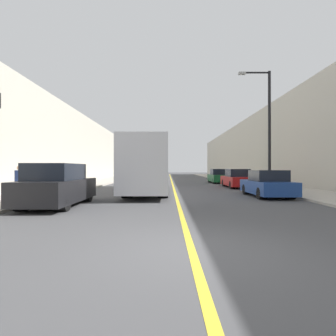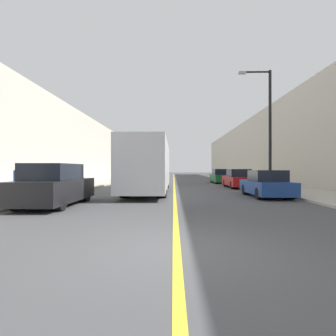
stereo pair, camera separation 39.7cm
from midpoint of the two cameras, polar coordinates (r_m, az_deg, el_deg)
name	(u,v)px [view 1 (the left image)]	position (r m, az deg, el deg)	size (l,w,h in m)	color
ground_plane	(191,250)	(5.39, 2.74, -17.34)	(200.00, 200.00, 0.00)	#474749
sidewalk_left	(109,180)	(36.08, -13.03, -2.54)	(3.90, 72.00, 0.12)	#B2AA9E
sidewalk_right	(232,180)	(36.20, 13.47, -2.53)	(3.90, 72.00, 0.12)	#B2AA9E
building_row_left	(80,151)	(37.19, -18.98, 3.48)	(4.00, 72.00, 7.83)	#B7B2A3
building_row_right	(261,149)	(37.39, 19.38, 3.92)	(4.00, 72.00, 8.42)	#B7B2A3
road_center_line	(171,180)	(35.18, 0.24, -2.69)	(0.16, 72.00, 0.01)	gold
bus	(149,166)	(17.83, -4.84, 0.47)	(2.51, 11.48, 3.30)	silver
parked_suv_left	(57,186)	(12.16, -23.94, -3.67)	(1.94, 4.63, 1.80)	black
car_right_near	(266,185)	(15.75, 19.89, -3.44)	(1.88, 4.22, 1.50)	navy
car_right_mid	(236,179)	(22.52, 14.08, -2.38)	(1.80, 4.51, 1.55)	maroon
car_right_far	(218,177)	(29.16, 10.35, -1.87)	(1.76, 4.45, 1.54)	#145128
street_lamp_right	(266,123)	(19.69, 20.03, 9.13)	(2.27, 0.24, 8.27)	black
pedestrian	(18,182)	(14.08, -30.50, -2.69)	(0.36, 0.23, 1.62)	#336B47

